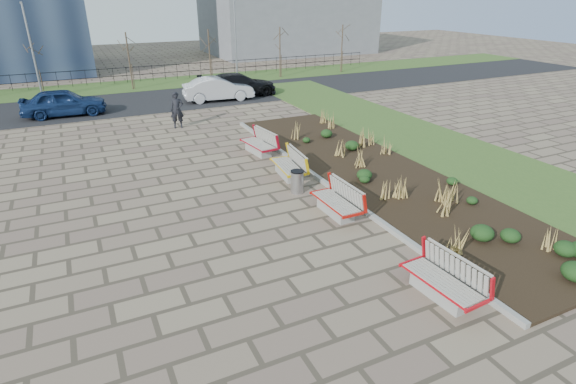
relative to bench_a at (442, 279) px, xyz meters
name	(u,v)px	position (x,y,z in m)	size (l,w,h in m)	color
ground	(286,278)	(-3.00, 2.29, -0.50)	(120.00, 120.00, 0.00)	#796953
planting_bed	(373,172)	(3.25, 7.29, -0.45)	(4.50, 18.00, 0.10)	black
planting_curb	(323,181)	(0.92, 7.29, -0.42)	(0.16, 18.00, 0.15)	gray
grass_verge_near	(461,156)	(8.00, 7.29, -0.48)	(5.00, 38.00, 0.04)	#33511E
grass_verge_far	(130,86)	(-3.00, 30.29, -0.48)	(80.00, 5.00, 0.04)	#33511E
road	(143,102)	(-3.00, 24.29, -0.49)	(80.00, 7.00, 0.02)	black
bench_a	(442,279)	(0.00, 0.00, 0.00)	(0.90, 2.10, 1.00)	red
bench_b	(336,200)	(0.00, 4.84, 0.00)	(0.90, 2.10, 1.00)	red
bench_c	(288,165)	(0.00, 8.47, 0.00)	(0.90, 2.10, 1.00)	yellow
bench_d	(258,143)	(0.00, 11.54, 0.00)	(0.90, 2.10, 1.00)	#AD0B1E
litter_bin	(297,182)	(-0.35, 6.93, -0.09)	(0.46, 0.46, 0.82)	#B2B2B7
pedestrian	(177,110)	(-2.29, 17.24, 0.46)	(0.70, 0.46, 1.92)	black
car_blue	(63,102)	(-7.68, 22.58, 0.30)	(1.84, 4.58, 1.56)	navy
car_silver	(218,89)	(1.64, 22.56, 0.28)	(1.60, 4.59, 1.51)	#B7B9BF
car_black	(238,85)	(3.31, 23.30, 0.29)	(2.16, 5.31, 1.54)	black
tree_b	(36,67)	(-9.00, 28.79, 1.54)	(1.40, 1.40, 4.00)	#4C3D2D
tree_c	(129,61)	(-3.00, 28.79, 1.54)	(1.40, 1.40, 4.00)	#4C3D2D
tree_d	(210,57)	(3.00, 28.79, 1.54)	(1.40, 1.40, 4.00)	#4C3D2D
tree_e	(280,52)	(9.00, 28.79, 1.54)	(1.40, 1.40, 4.00)	#4C3D2D
tree_f	(342,49)	(15.00, 28.79, 1.54)	(1.40, 1.40, 4.00)	#4C3D2D
lamp_west	(33,52)	(-9.00, 28.29, 2.54)	(0.24, 0.60, 6.00)	gray
lamp_east	(236,42)	(5.00, 28.29, 2.54)	(0.24, 0.60, 6.00)	gray
railing_fence	(127,75)	(-3.00, 31.79, 0.14)	(44.00, 0.10, 1.20)	black
building_grey	(287,7)	(17.00, 44.29, 4.50)	(18.00, 12.00, 10.00)	slate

